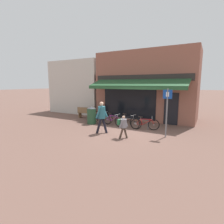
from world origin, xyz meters
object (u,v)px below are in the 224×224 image
Objects in this scene: bicycle_black at (128,121)px; pedestrian_adult at (102,114)px; bicycle_blue at (100,118)px; parking_sign at (167,108)px; pedestrian_child at (123,124)px; bicycle_purple at (113,120)px; park_bench at (87,112)px; litter_bin at (92,115)px; bicycle_red at (145,124)px.

bicycle_black is 2.07m from pedestrian_adult.
parking_sign is at bearing -23.69° from bicycle_blue.
bicycle_blue is 1.49× the size of pedestrian_child.
pedestrian_adult is at bearing -66.23° from bicycle_purple.
park_bench reaches higher than bicycle_purple.
litter_bin is at bearing -158.35° from bicycle_blue.
litter_bin is (-0.50, -0.33, 0.20)m from bicycle_blue.
bicycle_purple is 2.12m from bicycle_red.
bicycle_black is 2.20m from pedestrian_child.
litter_bin is (-1.53, -0.18, 0.21)m from bicycle_purple.
pedestrian_child is 3.72m from litter_bin.
pedestrian_adult is at bearing -99.41° from bicycle_black.
litter_bin is 1.94m from park_bench.
pedestrian_child reaches higher than bicycle_blue.
park_bench is (-1.38, 1.36, -0.12)m from litter_bin.
bicycle_blue is at bearing 168.05° from parking_sign.
bicycle_blue is 1.04m from bicycle_purple.
park_bench is (-5.03, 1.14, 0.11)m from bicycle_red.
bicycle_purple is (1.03, -0.14, -0.01)m from bicycle_blue.
litter_bin is (-3.23, 1.85, -0.12)m from pedestrian_child.
bicycle_blue is 2.15m from park_bench.
pedestrian_adult is 1.46m from pedestrian_child.
park_bench is (-4.61, 3.21, -0.23)m from pedestrian_child.
parking_sign reaches higher than bicycle_black.
parking_sign reaches higher than pedestrian_adult.
parking_sign is at bearing -48.86° from bicycle_red.
parking_sign is (3.51, -0.82, 1.13)m from bicycle_purple.
bicycle_purple is 1.56m from litter_bin.
bicycle_blue is at bearing 135.11° from pedestrian_child.
bicycle_black reaches higher than bicycle_purple.
bicycle_purple is 1.46× the size of litter_bin.
pedestrian_child is at bearing -35.87° from bicycle_purple.
bicycle_black is 0.98× the size of pedestrian_adult.
bicycle_red is 5.16m from park_bench.
pedestrian_child is (0.67, -2.07, 0.32)m from bicycle_black.
parking_sign is (3.21, 0.96, 0.45)m from pedestrian_adult.
park_bench is (-2.91, 1.18, 0.10)m from bicycle_purple.
parking_sign reaches higher than bicycle_blue.
pedestrian_child is at bearing -59.70° from bicycle_black.
pedestrian_child is at bearing -18.11° from pedestrian_adult.
bicycle_blue is 2.06m from bicycle_black.
bicycle_blue is at bearing -170.39° from bicycle_black.
parking_sign reaches higher than bicycle_purple.
park_bench is (-3.21, 2.95, -0.58)m from pedestrian_adult.
pedestrian_child reaches higher than bicycle_purple.
bicycle_purple is 1.03m from bicycle_black.
bicycle_black is 1.05× the size of bicycle_red.
parking_sign is 1.49× the size of park_bench.
bicycle_blue reaches higher than bicycle_purple.
bicycle_purple is 2.66m from pedestrian_child.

